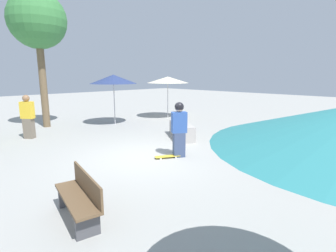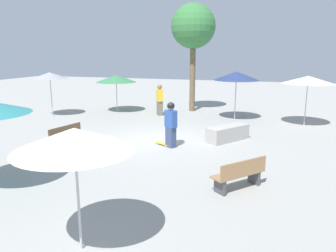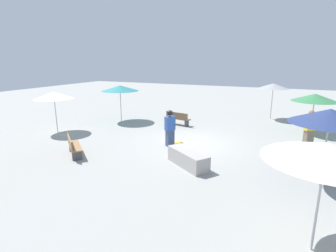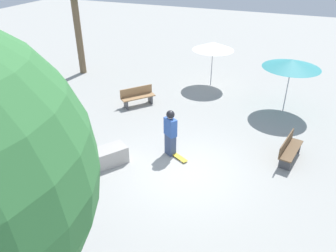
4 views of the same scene
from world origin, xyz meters
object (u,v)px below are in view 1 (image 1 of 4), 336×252
(skater_main, at_px, (179,128))
(bystander_watching, at_px, (28,117))
(concrete_ledge, at_px, (182,131))
(palm_tree_far_back, at_px, (38,22))
(bench_near, at_px, (80,197))
(bench_far, at_px, (320,146))
(skateboard, at_px, (168,156))
(shade_umbrella_navy, at_px, (113,79))
(shade_umbrella_cream, at_px, (168,80))

(skater_main, distance_m, bystander_watching, 6.56)
(skater_main, xyz_separation_m, concrete_ledge, (-1.96, -1.65, -0.64))
(palm_tree_far_back, bearing_deg, bench_near, 72.83)
(concrete_ledge, relative_size, bench_far, 1.32)
(skateboard, relative_size, palm_tree_far_back, 0.12)
(bench_far, height_order, shade_umbrella_navy, shade_umbrella_navy)
(skateboard, bearing_deg, bench_far, 163.10)
(bystander_watching, bearing_deg, shade_umbrella_navy, 55.03)
(skateboard, height_order, bystander_watching, bystander_watching)
(skater_main, xyz_separation_m, bench_near, (3.99, 1.24, -0.52))
(skateboard, xyz_separation_m, bystander_watching, (2.19, -5.90, 0.84))
(skateboard, xyz_separation_m, palm_tree_far_back, (0.76, -7.89, 4.97))
(concrete_ledge, distance_m, shade_umbrella_navy, 5.00)
(skater_main, bearing_deg, bench_far, 164.88)
(shade_umbrella_cream, height_order, shade_umbrella_navy, shade_umbrella_navy)
(palm_tree_far_back, bearing_deg, concrete_ledge, 115.80)
(skater_main, bearing_deg, bystander_watching, -34.27)
(bystander_watching, bearing_deg, bench_near, -48.30)
(bench_near, bearing_deg, skateboard, -57.53)
(concrete_ledge, bearing_deg, shade_umbrella_navy, -87.05)
(bench_far, distance_m, shade_umbrella_navy, 9.73)
(shade_umbrella_cream, bearing_deg, concrete_ledge, 51.40)
(skateboard, distance_m, bystander_watching, 6.35)
(concrete_ledge, distance_m, shade_umbrella_cream, 5.61)
(palm_tree_far_back, bearing_deg, skater_main, 97.98)
(skater_main, xyz_separation_m, bystander_watching, (2.56, -6.04, -0.05))
(bench_far, relative_size, shade_umbrella_navy, 0.58)
(shade_umbrella_cream, height_order, bystander_watching, shade_umbrella_cream)
(shade_umbrella_navy, distance_m, bystander_watching, 4.53)
(bench_near, distance_m, shade_umbrella_cream, 11.73)
(skateboard, bearing_deg, shade_umbrella_cream, -106.13)
(bench_near, height_order, shade_umbrella_cream, shade_umbrella_cream)
(palm_tree_far_back, bearing_deg, bench_far, 109.83)
(bench_near, bearing_deg, bench_far, -94.68)
(skateboard, relative_size, bench_near, 0.48)
(skater_main, relative_size, palm_tree_far_back, 0.27)
(bench_far, bearing_deg, concrete_ledge, 51.38)
(shade_umbrella_cream, bearing_deg, skateboard, 45.02)
(skater_main, distance_m, bench_near, 4.21)
(bench_near, distance_m, shade_umbrella_navy, 9.58)
(skater_main, distance_m, bench_far, 4.42)
(palm_tree_far_back, xyz_separation_m, bystander_watching, (1.44, 1.99, -4.13))
(skateboard, relative_size, concrete_ledge, 0.40)
(skateboard, relative_size, shade_umbrella_cream, 0.32)
(shade_umbrella_navy, bearing_deg, bench_near, 52.50)
(bench_far, bearing_deg, shade_umbrella_navy, 47.38)
(shade_umbrella_navy, bearing_deg, palm_tree_far_back, -32.61)
(skater_main, bearing_deg, palm_tree_far_back, -49.27)
(concrete_ledge, distance_m, bench_near, 6.62)
(bench_far, bearing_deg, skater_main, 82.17)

